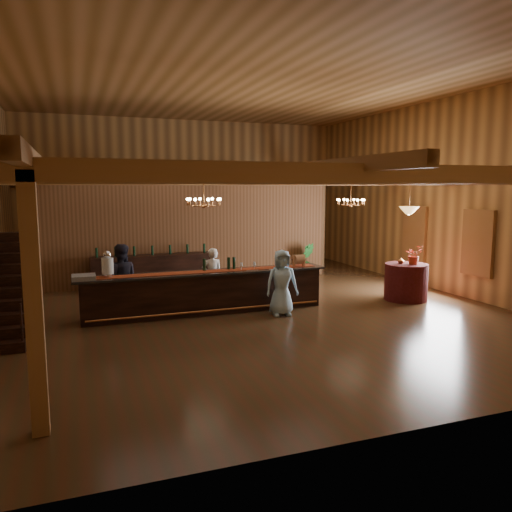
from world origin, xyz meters
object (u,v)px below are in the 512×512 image
object	(u,v)px
raffle_drum	(299,260)
beverage_dispenser	(108,265)
backbar_shelf	(153,272)
pendant_lamp	(409,210)
floor_plant	(305,260)
chandelier_right	(351,202)
round_table	(406,282)
chandelier_left	(204,202)
bartender	(212,276)
guest	(282,283)
staff_second	(121,279)
tasting_bar	(206,292)

from	to	relation	value
raffle_drum	beverage_dispenser	bearing A→B (deg)	179.27
beverage_dispenser	backbar_shelf	size ratio (longest dim) A/B	0.17
pendant_lamp	floor_plant	bearing A→B (deg)	105.37
chandelier_right	floor_plant	distance (m)	3.07
pendant_lamp	raffle_drum	bearing A→B (deg)	171.72
round_table	chandelier_left	xyz separation A→B (m)	(-5.46, 0.25, 2.19)
beverage_dispenser	chandelier_right	size ratio (longest dim) A/B	0.75
bartender	guest	world-z (taller)	guest
bartender	guest	bearing A→B (deg)	128.81
round_table	staff_second	bearing A→B (deg)	171.47
chandelier_right	backbar_shelf	bearing A→B (deg)	157.25
chandelier_left	pendant_lamp	distance (m)	5.48
backbar_shelf	tasting_bar	bearing A→B (deg)	-78.88
raffle_drum	chandelier_right	xyz separation A→B (m)	(2.20, 1.24, 1.41)
floor_plant	round_table	bearing A→B (deg)	-74.63
beverage_dispenser	chandelier_left	bearing A→B (deg)	-6.33
tasting_bar	chandelier_right	size ratio (longest dim) A/B	7.55
chandelier_left	staff_second	xyz separation A→B (m)	(-1.84, 0.84, -1.84)
raffle_drum	guest	bearing A→B (deg)	-135.67
tasting_bar	beverage_dispenser	size ratio (longest dim) A/B	10.07
raffle_drum	guest	size ratio (longest dim) A/B	0.22
backbar_shelf	floor_plant	size ratio (longest dim) A/B	3.06
pendant_lamp	guest	size ratio (longest dim) A/B	0.58
chandelier_right	bartender	bearing A→B (deg)	-175.34
pendant_lamp	chandelier_left	bearing A→B (deg)	177.37
beverage_dispenser	tasting_bar	bearing A→B (deg)	-0.81
beverage_dispenser	chandelier_left	xyz separation A→B (m)	(2.17, -0.24, 1.38)
tasting_bar	chandelier_left	world-z (taller)	chandelier_left
raffle_drum	round_table	distance (m)	3.08
staff_second	chandelier_right	bearing A→B (deg)	-168.76
tasting_bar	pendant_lamp	xyz separation A→B (m)	(5.39, -0.46, 1.89)
chandelier_right	staff_second	world-z (taller)	chandelier_right
chandelier_right	guest	distance (m)	4.03
pendant_lamp	tasting_bar	bearing A→B (deg)	175.13
pendant_lamp	bartender	size ratio (longest dim) A/B	0.62
chandelier_right	staff_second	xyz separation A→B (m)	(-6.53, -0.57, -1.75)
raffle_drum	backbar_shelf	world-z (taller)	raffle_drum
chandelier_right	bartender	distance (m)	4.63
staff_second	guest	bearing A→B (deg)	164.14
chandelier_left	guest	size ratio (longest dim) A/B	0.51
beverage_dispenser	floor_plant	world-z (taller)	beverage_dispenser
backbar_shelf	pendant_lamp	world-z (taller)	pendant_lamp
raffle_drum	round_table	xyz separation A→B (m)	(2.97, -0.43, -0.69)
bartender	staff_second	bearing A→B (deg)	7.76
beverage_dispenser	round_table	bearing A→B (deg)	-3.68
raffle_drum	backbar_shelf	xyz separation A→B (m)	(-3.17, 3.49, -0.68)
backbar_shelf	bartender	size ratio (longest dim) A/B	2.44
chandelier_right	floor_plant	bearing A→B (deg)	97.94
bartender	guest	size ratio (longest dim) A/B	0.94
backbar_shelf	chandelier_right	distance (m)	6.18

